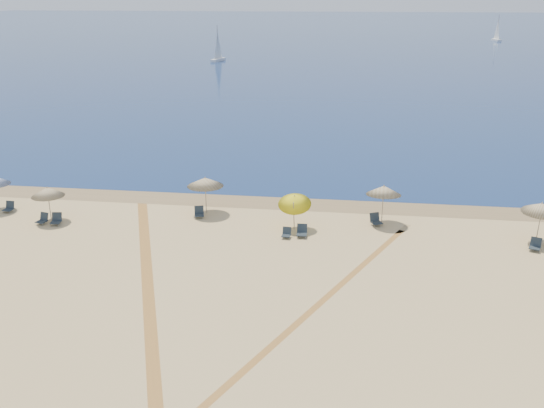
{
  "coord_description": "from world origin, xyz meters",
  "views": [
    {
      "loc": [
        4.5,
        -13.76,
        13.57
      ],
      "look_at": [
        0.0,
        20.0,
        1.3
      ],
      "focal_mm": 39.11,
      "sensor_mm": 36.0,
      "label": 1
    }
  ],
  "objects": [
    {
      "name": "tire_tracks",
      "position": [
        -2.71,
        10.41,
        0.0
      ],
      "size": [
        44.72,
        42.63,
        0.0
      ],
      "color": "tan",
      "rests_on": "ground"
    },
    {
      "name": "chair_4",
      "position": [
        -4.75,
        20.53,
        0.31
      ],
      "size": [
        0.73,
        0.81,
        0.7
      ],
      "rotation": [
        0.0,
        0.0,
        0.26
      ],
      "color": "#1B232A",
      "rests_on": "ground"
    },
    {
      "name": "chair_1",
      "position": [
        -17.28,
        19.85,
        0.3
      ],
      "size": [
        0.6,
        0.69,
        0.69
      ],
      "rotation": [
        0.0,
        0.0,
        -0.05
      ],
      "color": "#1B232A",
      "rests_on": "ground"
    },
    {
      "name": "chair_2",
      "position": [
        -14.06,
        18.14,
        0.3
      ],
      "size": [
        0.73,
        0.79,
        0.69
      ],
      "rotation": [
        0.0,
        0.0,
        -0.27
      ],
      "color": "#1B232A",
      "rests_on": "ground"
    },
    {
      "name": "sailboat_1",
      "position": [
        -22.96,
        108.31,
        2.15
      ],
      "size": [
        2.23,
        4.93,
        7.12
      ],
      "rotation": [
        0.0,
        0.0,
        -0.22
      ],
      "color": "white",
      "rests_on": "ocean"
    },
    {
      "name": "chair_6",
      "position": [
        2.0,
        18.25,
        0.31
      ],
      "size": [
        0.6,
        0.7,
        0.72
      ],
      "rotation": [
        0.0,
        0.0,
        0.01
      ],
      "color": "#1B232A",
      "rests_on": "ground"
    },
    {
      "name": "ocean",
      "position": [
        0.0,
        225.0,
        0.01
      ],
      "size": [
        500.0,
        500.0,
        0.0
      ],
      "primitive_type": "plane",
      "color": "#0C2151",
      "rests_on": "ground"
    },
    {
      "name": "umbrella_4",
      "position": [
        6.74,
        21.04,
        2.14
      ],
      "size": [
        2.15,
        2.18,
        2.49
      ],
      "color": "gray",
      "rests_on": "ground"
    },
    {
      "name": "wet_sand",
      "position": [
        0.0,
        24.0,
        0.0
      ],
      "size": [
        500.0,
        500.0,
        0.0
      ],
      "primitive_type": "plane",
      "color": "olive",
      "rests_on": "ground"
    },
    {
      "name": "chair_8",
      "position": [
        15.02,
        18.01,
        0.31
      ],
      "size": [
        0.79,
        0.85,
        0.7
      ],
      "rotation": [
        0.0,
        0.0,
        -0.4
      ],
      "color": "#1B232A",
      "rests_on": "ground"
    },
    {
      "name": "chair_7",
      "position": [
        6.34,
        20.66,
        0.32
      ],
      "size": [
        0.85,
        0.9,
        0.74
      ],
      "rotation": [
        0.0,
        0.0,
        0.43
      ],
      "color": "#1B232A",
      "rests_on": "ground"
    },
    {
      "name": "umbrella_1",
      "position": [
        -13.8,
        18.68,
        1.91
      ],
      "size": [
        2.01,
        2.01,
        2.25
      ],
      "color": "gray",
      "rests_on": "ground"
    },
    {
      "name": "umbrella_3",
      "position": [
        1.44,
        19.34,
        1.83
      ],
      "size": [
        1.99,
        2.05,
        2.46
      ],
      "color": "gray",
      "rests_on": "ground"
    },
    {
      "name": "umbrella_5",
      "position": [
        15.38,
        19.1,
        2.13
      ],
      "size": [
        2.13,
        2.16,
        2.47
      ],
      "color": "gray",
      "rests_on": "ground"
    },
    {
      "name": "sailboat_0",
      "position": [
        45.42,
        170.31,
        2.19
      ],
      "size": [
        2.05,
        5.0,
        7.23
      ],
      "rotation": [
        0.0,
        0.0,
        0.17
      ],
      "color": "white",
      "rests_on": "ocean"
    },
    {
      "name": "chair_5",
      "position": [
        1.12,
        17.97,
        0.26
      ],
      "size": [
        0.54,
        0.62,
        0.6
      ],
      "rotation": [
        0.0,
        0.0,
        -0.09
      ],
      "color": "#1B232A",
      "rests_on": "ground"
    },
    {
      "name": "chair_3",
      "position": [
        -13.18,
        18.16,
        0.32
      ],
      "size": [
        0.69,
        0.77,
        0.72
      ],
      "rotation": [
        0.0,
        0.0,
        0.14
      ],
      "color": "#1B232A",
      "rests_on": "ground"
    },
    {
      "name": "umbrella_2",
      "position": [
        -4.49,
        21.36,
        2.1
      ],
      "size": [
        2.33,
        2.33,
        2.44
      ],
      "color": "gray",
      "rests_on": "ground"
    }
  ]
}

